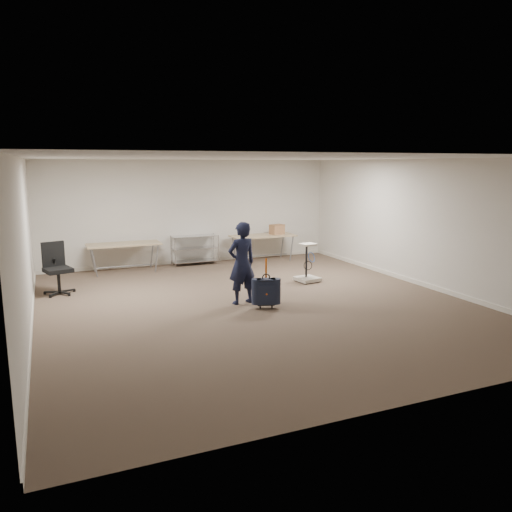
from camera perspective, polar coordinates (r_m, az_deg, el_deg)
name	(u,v)px	position (r m, az deg, el deg)	size (l,w,h in m)	color
ground	(255,304)	(9.78, -0.09, -5.48)	(9.00, 9.00, 0.00)	#403326
room_shell	(231,286)	(11.01, -2.89, -3.40)	(8.00, 9.00, 9.00)	beige
folding_table_left	(124,246)	(12.89, -14.86, 1.16)	(1.80, 0.75, 0.73)	tan
folding_table_right	(263,237)	(13.92, 0.80, 2.19)	(1.80, 0.75, 0.73)	tan
wire_shelf	(195,248)	(13.56, -7.01, 0.87)	(1.22, 0.47, 0.80)	#BABCC1
person	(242,263)	(9.62, -1.63, -0.82)	(0.59, 0.38, 1.61)	black
suitcase	(266,292)	(9.38, 1.16, -4.09)	(0.40, 0.30, 0.96)	black
office_chair	(58,278)	(11.24, -21.70, -2.39)	(0.66, 0.66, 1.08)	black
equipment_cart	(307,272)	(11.60, 5.91, -1.78)	(0.56, 0.56, 0.89)	beige
cardboard_box	(277,229)	(14.11, 2.41, 3.07)	(0.37, 0.27, 0.27)	#A07B4A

